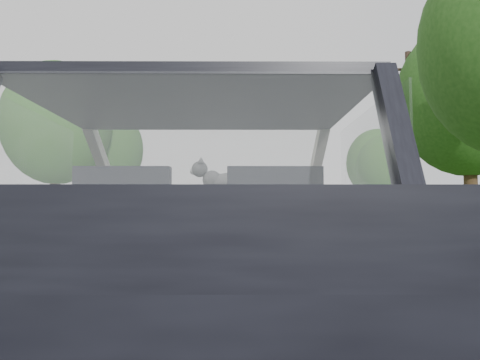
{
  "coord_description": "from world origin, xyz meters",
  "views": [
    {
      "loc": [
        0.2,
        -2.86,
        0.85
      ],
      "look_at": [
        0.22,
        0.53,
        1.09
      ],
      "focal_mm": 35.0,
      "sensor_mm": 36.0,
      "label": 1
    }
  ],
  "objects_px": {
    "subject_car": "(204,233)",
    "highway_sign": "(329,207)",
    "utility_pole": "(410,141)",
    "cat": "(235,181)",
    "other_car": "(217,215)"
  },
  "relations": [
    {
      "from": "cat",
      "to": "utility_pole",
      "type": "distance_m",
      "value": 18.23
    },
    {
      "from": "highway_sign",
      "to": "utility_pole",
      "type": "distance_m",
      "value": 9.43
    },
    {
      "from": "cat",
      "to": "utility_pole",
      "type": "xyz_separation_m",
      "value": [
        7.46,
        16.39,
        2.84
      ]
    },
    {
      "from": "other_car",
      "to": "utility_pole",
      "type": "height_order",
      "value": "utility_pole"
    },
    {
      "from": "subject_car",
      "to": "cat",
      "type": "height_order",
      "value": "subject_car"
    },
    {
      "from": "highway_sign",
      "to": "utility_pole",
      "type": "relative_size",
      "value": 0.3
    },
    {
      "from": "subject_car",
      "to": "highway_sign",
      "type": "height_order",
      "value": "highway_sign"
    },
    {
      "from": "highway_sign",
      "to": "utility_pole",
      "type": "xyz_separation_m",
      "value": [
        1.78,
        -8.85,
        2.75
      ]
    },
    {
      "from": "cat",
      "to": "highway_sign",
      "type": "height_order",
      "value": "highway_sign"
    },
    {
      "from": "cat",
      "to": "utility_pole",
      "type": "height_order",
      "value": "utility_pole"
    },
    {
      "from": "cat",
      "to": "other_car",
      "type": "distance_m",
      "value": 15.28
    },
    {
      "from": "highway_sign",
      "to": "subject_car",
      "type": "bearing_deg",
      "value": -100.91
    },
    {
      "from": "subject_car",
      "to": "highway_sign",
      "type": "bearing_deg",
      "value": 77.25
    },
    {
      "from": "subject_car",
      "to": "cat",
      "type": "xyz_separation_m",
      "value": [
        0.18,
        0.65,
        0.36
      ]
    },
    {
      "from": "other_car",
      "to": "highway_sign",
      "type": "height_order",
      "value": "highway_sign"
    }
  ]
}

